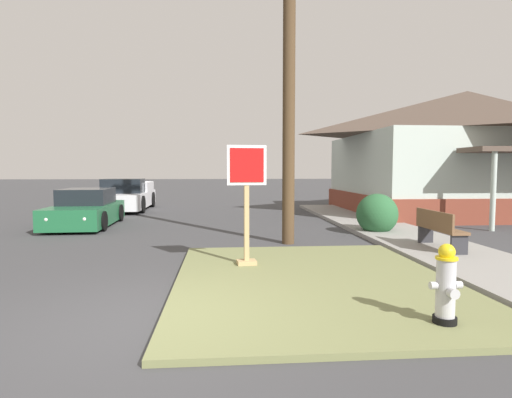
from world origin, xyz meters
TOP-DOWN VIEW (x-y plane):
  - ground_plane at (0.00, 0.00)m, footprint 160.00×160.00m
  - grass_corner_patch at (2.44, 1.67)m, footprint 4.53×5.67m
  - sidewalk_strip at (5.90, 6.26)m, footprint 2.20×18.34m
  - fire_hydrant at (3.55, -0.47)m, footprint 0.38×0.34m
  - stop_sign at (1.40, 2.74)m, footprint 0.74×0.32m
  - manhole_cover at (0.75, 3.95)m, footprint 0.70×0.70m
  - parked_sedan_green at (-3.62, 9.17)m, footprint 1.98×4.09m
  - pickup_truck_white at (-3.53, 14.62)m, footprint 2.18×5.06m
  - street_bench at (5.78, 3.82)m, footprint 0.41×1.60m
  - utility_pole at (2.61, 5.35)m, footprint 1.52×0.31m
  - corner_house at (11.47, 12.21)m, footprint 10.46×9.52m
  - shrub_by_curb at (5.44, 6.65)m, footprint 1.19×1.19m

SIDE VIEW (x-z plane):
  - ground_plane at x=0.00m, z-range 0.00..0.00m
  - manhole_cover at x=0.75m, z-range 0.00..0.02m
  - grass_corner_patch at x=2.44m, z-range 0.00..0.08m
  - sidewalk_strip at x=5.90m, z-range 0.00..0.12m
  - fire_hydrant at x=3.55m, z-range 0.06..1.00m
  - parked_sedan_green at x=-3.62m, z-range -0.08..1.17m
  - street_bench at x=5.78m, z-range 0.16..1.01m
  - shrub_by_curb at x=5.44m, z-range 0.00..1.19m
  - pickup_truck_white at x=-3.53m, z-range -0.12..1.36m
  - stop_sign at x=1.40m, z-range 0.06..2.33m
  - corner_house at x=11.47m, z-range 0.07..5.33m
  - utility_pole at x=2.61m, z-range 0.16..9.88m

